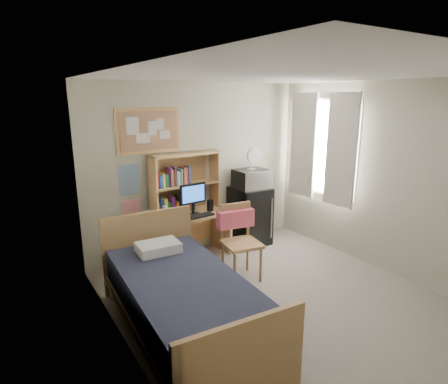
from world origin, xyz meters
TOP-DOWN VIEW (x-y plane):
  - floor at (0.00, 0.00)m, footprint 3.60×4.20m
  - ceiling at (0.00, 0.00)m, footprint 3.60×4.20m
  - wall_back at (0.00, 2.10)m, footprint 3.60×0.04m
  - wall_left at (-1.80, 0.00)m, footprint 0.04×4.20m
  - wall_right at (1.80, 0.00)m, footprint 0.04×4.20m
  - window_unit at (1.75, 1.20)m, footprint 0.10×1.40m
  - curtain_left at (1.72, 0.80)m, footprint 0.04×0.55m
  - curtain_right at (1.72, 1.60)m, footprint 0.04×0.55m
  - bulletin_board at (-0.78, 2.08)m, footprint 0.94×0.03m
  - poster_wave at (-1.10, 2.09)m, footprint 0.30×0.01m
  - poster_japan at (-1.10, 2.09)m, footprint 0.28×0.01m
  - desk at (-0.29, 1.80)m, footprint 1.15×0.63m
  - desk_chair at (-0.05, 0.83)m, footprint 0.58×0.58m
  - mini_fridge at (0.80, 1.80)m, footprint 0.56×0.56m
  - bed at (-1.22, 0.18)m, footprint 1.24×2.28m
  - hutch at (-0.30, 1.95)m, footprint 1.10×0.35m
  - monitor at (-0.28, 1.74)m, footprint 0.42×0.06m
  - keyboard at (-0.27, 1.60)m, footprint 0.48×0.18m
  - speaker_left at (-0.58, 1.72)m, footprint 0.07×0.07m
  - speaker_right at (0.02, 1.76)m, footprint 0.08×0.08m
  - water_bottle at (-0.76, 1.67)m, footprint 0.07×0.07m
  - hoodie at (-0.02, 1.03)m, footprint 0.52×0.23m
  - microwave at (0.80, 1.78)m, footprint 0.52×0.40m
  - desk_fan at (0.80, 1.78)m, footprint 0.25×0.25m
  - pillow at (-1.18, 0.93)m, footprint 0.50×0.37m

SIDE VIEW (x-z plane):
  - floor at x=0.00m, z-range -0.02..0.00m
  - bed at x=-1.22m, z-range 0.00..0.61m
  - desk at x=-0.29m, z-range 0.00..0.70m
  - mini_fridge at x=0.80m, z-range 0.00..0.95m
  - desk_chair at x=-0.05m, z-range 0.00..1.02m
  - pillow at x=-1.18m, z-range 0.61..0.73m
  - keyboard at x=-0.27m, z-range 0.70..0.72m
  - speaker_left at x=-0.58m, z-range 0.70..0.85m
  - poster_japan at x=-1.10m, z-range 0.60..0.96m
  - speaker_right at x=0.02m, z-range 0.70..0.87m
  - hoodie at x=-0.02m, z-range 0.67..0.91m
  - water_bottle at x=-0.76m, z-range 0.70..0.92m
  - monitor at x=-0.28m, z-range 0.70..1.14m
  - microwave at x=0.80m, z-range 0.95..1.25m
  - hutch at x=-0.30m, z-range 0.70..1.58m
  - poster_wave at x=-1.10m, z-range 1.04..1.46m
  - wall_back at x=0.00m, z-range 0.00..2.60m
  - wall_left at x=-1.80m, z-range 0.00..2.60m
  - wall_right at x=1.80m, z-range 0.00..2.60m
  - desk_fan at x=0.80m, z-range 1.25..1.57m
  - window_unit at x=1.75m, z-range 0.75..2.45m
  - curtain_left at x=1.72m, z-range 0.75..2.45m
  - curtain_right at x=1.72m, z-range 0.75..2.45m
  - bulletin_board at x=-0.78m, z-range 1.60..2.24m
  - ceiling at x=0.00m, z-range 2.59..2.61m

